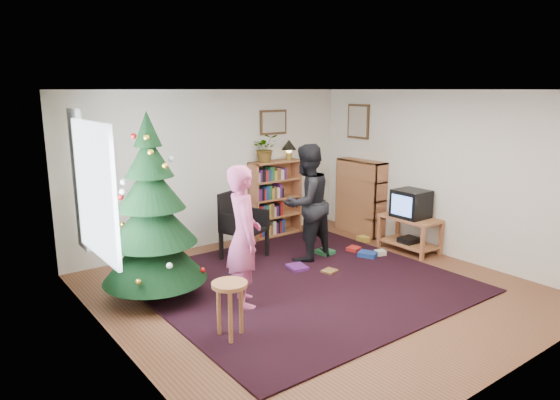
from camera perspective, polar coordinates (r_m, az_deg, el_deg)
floor at (r=6.49m, az=4.07°, el=-10.19°), size 5.00×5.00×0.00m
ceiling at (r=5.99m, az=4.45°, el=12.47°), size 5.00×5.00×0.00m
wall_back at (r=8.13m, az=-7.43°, el=3.57°), size 5.00×0.02×2.50m
wall_front at (r=4.60m, az=25.25°, el=-4.52°), size 5.00×0.02×2.50m
wall_left at (r=4.89m, az=-18.44°, el=-2.99°), size 0.02×5.00×2.50m
wall_right at (r=7.96m, az=17.96°, el=2.87°), size 0.02×5.00×2.50m
rug at (r=6.70m, az=2.37°, el=-9.33°), size 3.80×3.60×0.02m
window_pane at (r=5.40m, az=-20.38°, el=1.03°), size 0.04×1.20×1.40m
curtain at (r=6.08m, az=-21.95°, el=2.11°), size 0.06×0.35×1.60m
picture_back at (r=8.66m, az=-0.77°, el=8.88°), size 0.55×0.03×0.42m
picture_right at (r=8.98m, az=8.95°, el=8.86°), size 0.03×0.50×0.60m
christmas_tree at (r=6.12m, az=-14.36°, el=-2.62°), size 1.25×1.25×2.27m
bookshelf_back at (r=8.69m, az=-0.55°, el=0.33°), size 0.95×0.30×1.30m
bookshelf_right at (r=8.89m, az=9.19°, el=0.44°), size 0.30×0.95×1.30m
tv_stand at (r=8.12m, az=14.58°, el=-3.43°), size 0.51×0.91×0.55m
crt_tv at (r=8.01m, az=14.74°, el=-0.41°), size 0.46×0.49×0.43m
armchair at (r=7.55m, az=-4.59°, el=-2.52°), size 0.72×0.74×1.01m
stool at (r=5.15m, az=-5.77°, el=-10.79°), size 0.36×0.36×0.61m
person_standing at (r=5.80m, az=-4.17°, el=-4.18°), size 0.60×0.72×1.68m
person_by_chair at (r=7.34m, az=3.04°, el=-0.34°), size 0.92×0.76×1.74m
potted_plant at (r=8.43m, az=-1.66°, el=5.96°), size 0.54×0.51×0.47m
table_lamp at (r=8.73m, az=1.03°, el=6.18°), size 0.26×0.26×0.35m
floor_clutter at (r=7.71m, az=7.57°, el=-6.21°), size 1.93×0.96×0.08m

